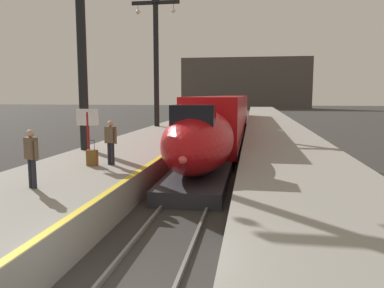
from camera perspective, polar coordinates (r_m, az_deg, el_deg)
platform_left at (r=31.45m, az=-2.36°, el=1.57°), size 4.80×110.00×1.05m
platform_right at (r=30.90m, az=12.54°, el=1.30°), size 4.80×110.00×1.05m
platform_left_safety_stripe at (r=31.03m, az=1.77°, el=2.48°), size 0.20×107.80×0.01m
rail_main_left at (r=33.75m, az=4.08°, el=1.17°), size 0.08×110.00×0.12m
rail_main_right at (r=33.65m, az=6.62°, el=1.12°), size 0.08×110.00×0.12m
highspeed_train_main at (r=30.71m, az=5.04°, el=4.02°), size 2.92×39.03×3.60m
station_column_mid at (r=19.30m, az=-16.27°, el=15.25°), size 4.00×0.68×8.94m
station_column_far at (r=32.66m, az=-5.41°, el=13.54°), size 4.00×0.68×10.41m
passenger_near_edge at (r=14.77m, az=-12.12°, el=0.73°), size 0.55×0.33×1.69m
passenger_mid_platform at (r=11.73m, az=-22.97°, el=-1.40°), size 0.52×0.37×1.69m
rolling_suitcase at (r=14.85m, az=-14.75°, el=-1.99°), size 0.40×0.22×0.98m
departure_info_board at (r=15.27m, az=-15.37°, el=2.79°), size 0.90×0.10×2.12m
terminus_back_wall at (r=107.99m, az=8.01°, el=9.07°), size 36.00×2.00×14.00m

